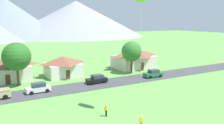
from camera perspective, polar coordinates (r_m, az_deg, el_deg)
The scene contains 12 objects.
road_strip at distance 45.04m, azimuth -12.91°, elevation -6.53°, with size 160.00×6.42×0.08m, color #424247.
mountain_far_west_ridge at distance 184.68m, azimuth -23.93°, elevation 9.50°, with size 78.96×78.96×27.66m, color gray.
mountain_far_east_ridge at distance 194.48m, azimuth -8.46°, elevation 10.14°, with size 104.86×104.86×27.16m, color #8E939E.
house_leftmost at distance 55.56m, azimuth -11.54°, elevation -0.90°, with size 7.85×7.34×4.54m.
house_right_center at distance 54.71m, azimuth -23.87°, elevation -1.52°, with size 10.35×7.10×4.92m.
house_rightmost at distance 63.90m, azimuth 5.17°, elevation 0.91°, with size 10.72×8.13×5.06m.
tree_left_of_center at distance 57.24m, azimuth 4.66°, elevation 2.51°, with size 4.80×4.80×7.66m.
tree_center at distance 49.05m, azimuth -21.62°, elevation 1.19°, with size 5.39×5.39×8.45m.
parked_car_black_mid_west at distance 48.61m, azimuth -3.60°, elevation -4.06°, with size 4.26×2.19×1.68m.
parked_car_white_mid_east at distance 44.34m, azimuth -17.04°, elevation -5.87°, with size 4.27×2.21×1.68m.
parked_car_green_east_end at distance 54.22m, azimuth 9.71°, elevation -2.71°, with size 4.28×2.24×1.68m.
watcher_person at distance 32.45m, azimuth -1.38°, elevation -11.27°, with size 0.56×0.24×1.68m.
Camera 1 is at (-12.08, -14.52, 12.63)m, focal length 38.71 mm.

